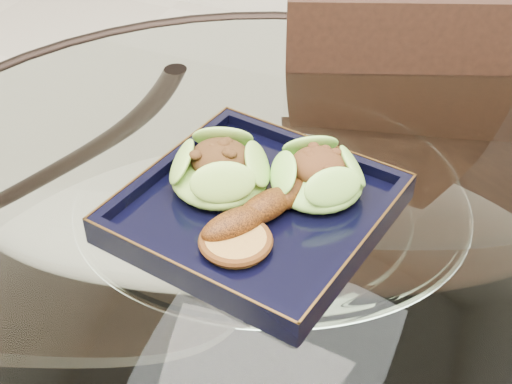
% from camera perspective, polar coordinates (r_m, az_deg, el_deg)
% --- Properties ---
extents(dining_table, '(1.13, 1.13, 0.77)m').
position_cam_1_polar(dining_table, '(0.92, 1.09, -10.41)').
color(dining_table, white).
rests_on(dining_table, ground).
extents(dining_chair, '(0.50, 0.50, 0.88)m').
position_cam_1_polar(dining_chair, '(1.20, 10.72, -4.39)').
color(dining_chair, black).
rests_on(dining_chair, ground).
extents(navy_plate, '(0.31, 0.31, 0.02)m').
position_cam_1_polar(navy_plate, '(0.81, 0.00, -1.65)').
color(navy_plate, black).
rests_on(navy_plate, dining_table).
extents(lettuce_wrap_left, '(0.12, 0.12, 0.04)m').
position_cam_1_polar(lettuce_wrap_left, '(0.82, -2.91, 1.60)').
color(lettuce_wrap_left, olive).
rests_on(lettuce_wrap_left, navy_plate).
extents(lettuce_wrap_right, '(0.13, 0.13, 0.04)m').
position_cam_1_polar(lettuce_wrap_right, '(0.82, 4.93, 1.12)').
color(lettuce_wrap_right, '#4F962B').
rests_on(lettuce_wrap_right, navy_plate).
extents(roasted_plantain, '(0.10, 0.16, 0.03)m').
position_cam_1_polar(roasted_plantain, '(0.78, 0.83, -1.14)').
color(roasted_plantain, '#5E2B09').
rests_on(roasted_plantain, navy_plate).
extents(crumb_patty, '(0.08, 0.08, 0.01)m').
position_cam_1_polar(crumb_patty, '(0.75, -1.64, -4.02)').
color(crumb_patty, olive).
rests_on(crumb_patty, navy_plate).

